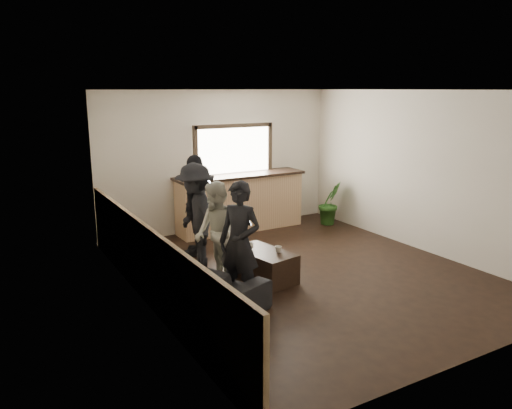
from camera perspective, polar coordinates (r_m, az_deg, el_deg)
ground at (r=7.93m, az=5.51°, el=-7.77°), size 5.00×6.00×0.01m
room_shell at (r=7.13m, az=0.93°, el=2.20°), size 5.01×6.01×2.80m
bar_counter at (r=10.10m, az=-1.87°, el=0.66°), size 2.70×0.68×2.13m
sofa at (r=6.95m, az=-6.63°, el=-8.31°), size 1.41×2.14×0.58m
coffee_table at (r=7.57m, az=0.88°, el=-6.93°), size 0.73×1.09×0.45m
cup_a at (r=7.55m, az=-0.79°, el=-4.78°), size 0.18×0.18×0.10m
cup_b at (r=7.43m, az=2.56°, el=-5.14°), size 0.14×0.14×0.10m
potted_plant at (r=10.66m, az=8.46°, el=0.17°), size 0.52×0.42×0.92m
person_a at (r=6.63m, az=-1.88°, el=-4.38°), size 0.65×0.72×1.65m
person_b at (r=7.27m, az=-4.54°, el=-3.35°), size 0.61×0.77×1.52m
person_c at (r=7.90m, az=-6.89°, el=-1.40°), size 0.76×1.17×1.70m
person_d at (r=8.58m, az=-6.82°, el=-0.08°), size 0.97×1.06×1.74m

